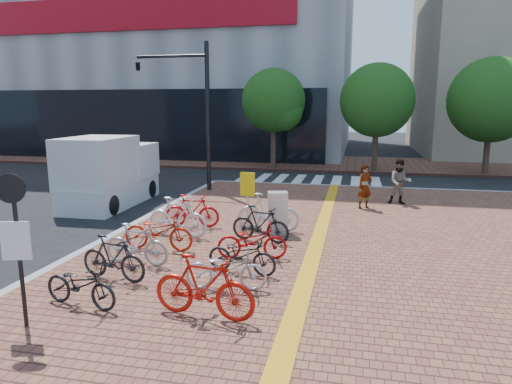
% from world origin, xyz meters
% --- Properties ---
extents(ground, '(120.00, 120.00, 0.00)m').
position_xyz_m(ground, '(0.00, 0.00, 0.00)').
color(ground, black).
rests_on(ground, ground).
extents(kerb_north, '(14.00, 0.25, 0.15)m').
position_xyz_m(kerb_north, '(3.00, 12.00, 0.08)').
color(kerb_north, gray).
rests_on(kerb_north, ground).
extents(far_sidewalk, '(70.00, 8.00, 0.15)m').
position_xyz_m(far_sidewalk, '(0.00, 21.00, 0.07)').
color(far_sidewalk, brown).
rests_on(far_sidewalk, ground).
extents(crosswalk, '(7.50, 4.00, 0.01)m').
position_xyz_m(crosswalk, '(0.50, 14.00, 0.01)').
color(crosswalk, silver).
rests_on(crosswalk, ground).
extents(street_trees, '(16.20, 4.60, 6.35)m').
position_xyz_m(street_trees, '(5.04, 17.45, 4.10)').
color(street_trees, '#38281E').
rests_on(street_trees, far_sidewalk).
extents(bike_0, '(1.70, 0.83, 0.85)m').
position_xyz_m(bike_0, '(-2.02, -2.62, 0.58)').
color(bike_0, black).
rests_on(bike_0, sidewalk).
extents(bike_1, '(1.72, 0.75, 1.00)m').
position_xyz_m(bike_1, '(-2.10, -1.27, 0.65)').
color(bike_1, black).
rests_on(bike_1, sidewalk).
extents(bike_2, '(1.70, 0.60, 1.00)m').
position_xyz_m(bike_2, '(-2.06, -0.26, 0.65)').
color(bike_2, '#A8A8AD').
rests_on(bike_2, sidewalk).
extents(bike_3, '(1.90, 0.67, 1.00)m').
position_xyz_m(bike_3, '(-2.03, 0.92, 0.65)').
color(bike_3, '#AC1F0C').
rests_on(bike_3, sidewalk).
extents(bike_4, '(1.97, 0.82, 1.15)m').
position_xyz_m(bike_4, '(-2.03, 2.24, 0.72)').
color(bike_4, white).
rests_on(bike_4, sidewalk).
extents(bike_5, '(1.77, 0.67, 1.04)m').
position_xyz_m(bike_5, '(-1.98, 3.31, 0.67)').
color(bike_5, '#AD0C15').
rests_on(bike_5, sidewalk).
extents(bike_6, '(1.98, 0.74, 1.16)m').
position_xyz_m(bike_6, '(0.41, -2.55, 0.73)').
color(bike_6, '#AD160C').
rests_on(bike_6, sidewalk).
extents(bike_7, '(1.77, 0.82, 0.89)m').
position_xyz_m(bike_7, '(0.44, -1.24, 0.60)').
color(bike_7, '#ABABAF').
rests_on(bike_7, sidewalk).
extents(bike_8, '(1.73, 0.85, 0.87)m').
position_xyz_m(bike_8, '(0.53, -0.27, 0.59)').
color(bike_8, black).
rests_on(bike_8, sidewalk).
extents(bike_9, '(1.82, 0.93, 0.91)m').
position_xyz_m(bike_9, '(0.53, 0.77, 0.60)').
color(bike_9, '#A80C0C').
rests_on(bike_9, sidewalk).
extents(bike_10, '(1.77, 0.81, 1.03)m').
position_xyz_m(bike_10, '(0.43, 2.22, 0.66)').
color(bike_10, black).
rests_on(bike_10, sidewalk).
extents(bike_11, '(1.94, 0.57, 1.16)m').
position_xyz_m(bike_11, '(0.43, 3.38, 0.73)').
color(bike_11, silver).
rests_on(bike_11, sidewalk).
extents(pedestrian_a, '(0.71, 0.66, 1.62)m').
position_xyz_m(pedestrian_a, '(3.32, 7.16, 0.96)').
color(pedestrian_a, gray).
rests_on(pedestrian_a, sidewalk).
extents(pedestrian_b, '(0.85, 0.66, 1.73)m').
position_xyz_m(pedestrian_b, '(4.65, 8.26, 1.01)').
color(pedestrian_b, '#484F5B').
rests_on(pedestrian_b, sidewalk).
extents(utility_box, '(0.66, 0.55, 1.26)m').
position_xyz_m(utility_box, '(0.76, 3.15, 0.78)').
color(utility_box, silver).
rests_on(utility_box, sidewalk).
extents(yellow_sign, '(0.47, 0.13, 1.73)m').
position_xyz_m(yellow_sign, '(-0.30, 3.73, 1.35)').
color(yellow_sign, '#B7B7BC').
rests_on(yellow_sign, sidewalk).
extents(notice_sign, '(0.49, 0.18, 2.68)m').
position_xyz_m(notice_sign, '(-2.50, -3.55, 1.84)').
color(notice_sign, black).
rests_on(notice_sign, sidewalk).
extents(traffic_light_pole, '(3.48, 1.34, 6.47)m').
position_xyz_m(traffic_light_pole, '(-5.00, 9.58, 4.62)').
color(traffic_light_pole, black).
rests_on(traffic_light_pole, sidewalk).
extents(box_truck, '(2.19, 4.80, 2.74)m').
position_xyz_m(box_truck, '(-6.53, 6.29, 1.29)').
color(box_truck, silver).
rests_on(box_truck, ground).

